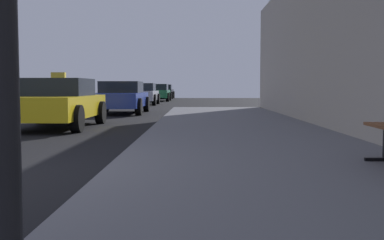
% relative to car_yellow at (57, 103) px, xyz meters
% --- Properties ---
extents(sidewalk, '(4.00, 32.00, 0.15)m').
position_rel_car_yellow_xyz_m(sidewalk, '(4.59, -7.02, -0.57)').
color(sidewalk, '#5B5B60').
rests_on(sidewalk, ground_plane).
extents(car_yellow, '(1.94, 4.17, 1.43)m').
position_rel_car_yellow_xyz_m(car_yellow, '(0.00, 0.00, 0.00)').
color(car_yellow, yellow).
rests_on(car_yellow, ground_plane).
extents(car_blue, '(1.96, 4.24, 1.27)m').
position_rel_car_yellow_xyz_m(car_blue, '(0.61, 6.58, -0.00)').
color(car_blue, '#233899').
rests_on(car_blue, ground_plane).
extents(car_silver, '(2.02, 4.09, 1.27)m').
position_rel_car_yellow_xyz_m(car_silver, '(0.31, 15.81, -0.00)').
color(car_silver, '#B7B7BF').
rests_on(car_silver, ground_plane).
extents(car_green, '(1.98, 4.37, 1.27)m').
position_rel_car_yellow_xyz_m(car_green, '(0.64, 23.19, 0.00)').
color(car_green, '#196638').
rests_on(car_green, ground_plane).
extents(car_black, '(1.95, 4.44, 1.27)m').
position_rel_car_yellow_xyz_m(car_black, '(0.54, 31.22, 0.00)').
color(car_black, black).
rests_on(car_black, ground_plane).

